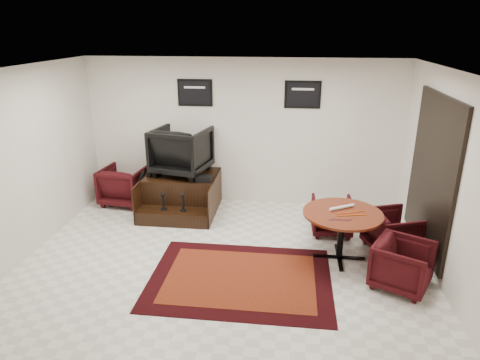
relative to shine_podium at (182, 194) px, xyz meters
name	(u,v)px	position (x,y,z in m)	size (l,w,h in m)	color
ground	(223,265)	(1.10, -1.91, -0.32)	(6.00, 6.00, 0.00)	white
room_shell	(253,147)	(1.50, -1.79, 1.47)	(6.02, 5.02, 2.81)	silver
area_rug	(240,278)	(1.39, -2.24, -0.31)	(2.52, 1.89, 0.01)	black
shine_podium	(182,194)	(0.00, 0.00, 0.00)	(1.34, 1.38, 0.69)	black
shine_chair	(181,148)	(0.00, 0.14, 0.86)	(0.95, 0.89, 0.98)	black
shoes_pair	(154,173)	(-0.50, -0.04, 0.42)	(0.23, 0.27, 0.10)	black
polish_kit	(203,179)	(0.48, -0.25, 0.42)	(0.28, 0.19, 0.10)	black
umbrella_black	(137,190)	(-0.82, -0.13, 0.09)	(0.31, 0.11, 0.82)	black
umbrella_hooked	(140,188)	(-0.82, 0.00, 0.08)	(0.30, 0.11, 0.80)	black
armchair_side	(124,183)	(-1.20, 0.19, 0.09)	(0.80, 0.75, 0.82)	black
meeting_table	(342,218)	(2.81, -1.50, 0.35)	(1.16, 1.16, 0.76)	#421509
table_chair_back	(332,214)	(2.75, -0.63, 0.02)	(0.65, 0.61, 0.67)	black
table_chair_window	(393,230)	(3.64, -1.16, 0.04)	(0.70, 0.65, 0.72)	black
table_chair_corner	(403,263)	(3.56, -2.16, 0.04)	(0.70, 0.66, 0.72)	black
paper_roll	(342,207)	(2.81, -1.37, 0.47)	(0.05, 0.05, 0.42)	silver
table_clutter	(349,215)	(2.89, -1.59, 0.45)	(0.56, 0.39, 0.01)	#DE4C0C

